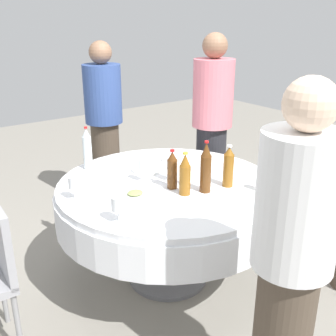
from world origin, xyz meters
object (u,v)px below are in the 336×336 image
(bottle_amber_far, at_px, (228,167))
(person_right, at_px, (104,125))
(wine_glass_north, at_px, (172,164))
(plate_mid, at_px, (178,159))
(person_outer, at_px, (291,259))
(plate_inner, at_px, (135,195))
(person_near, at_px, (212,128))
(wine_glass_east, at_px, (143,165))
(wine_glass_front, at_px, (118,205))
(bottle_clear_outer, at_px, (87,149))
(wine_glass_far, at_px, (265,176))
(wine_glass_mid, at_px, (74,183))
(bottle_brown_right, at_px, (206,168))
(plate_left, at_px, (147,170))
(bottle_brown_north, at_px, (172,170))
(dining_table, at_px, (168,202))
(bottle_amber_near, at_px, (185,175))

(bottle_amber_far, bearing_deg, person_right, 91.84)
(wine_glass_north, distance_m, plate_mid, 0.43)
(person_outer, bearing_deg, plate_inner, -75.01)
(plate_mid, bearing_deg, wine_glass_north, -133.64)
(person_near, bearing_deg, wine_glass_east, -98.92)
(bottle_amber_far, distance_m, wine_glass_front, 0.81)
(bottle_amber_far, xyz_separation_m, person_right, (-0.05, 1.58, -0.05))
(bottle_amber_far, relative_size, person_near, 0.17)
(bottle_clear_outer, distance_m, bottle_amber_far, 1.01)
(person_outer, bearing_deg, wine_glass_north, -91.71)
(wine_glass_front, bearing_deg, wine_glass_far, -11.66)
(wine_glass_north, xyz_separation_m, wine_glass_mid, (-0.64, 0.11, -0.01))
(bottle_brown_right, bearing_deg, bottle_clear_outer, 117.26)
(wine_glass_east, bearing_deg, wine_glass_north, -33.91)
(bottle_clear_outer, height_order, bottle_amber_far, bottle_clear_outer)
(wine_glass_north, xyz_separation_m, wine_glass_front, (-0.57, -0.29, -0.02))
(bottle_clear_outer, xyz_separation_m, plate_inner, (0.02, -0.61, -0.13))
(bottle_clear_outer, bearing_deg, wine_glass_front, -105.02)
(person_right, bearing_deg, person_near, -42.59)
(bottle_brown_right, distance_m, plate_left, 0.54)
(plate_mid, bearing_deg, wine_glass_mid, -168.37)
(bottle_amber_far, relative_size, plate_inner, 1.28)
(wine_glass_east, bearing_deg, person_near, 22.41)
(bottle_brown_right, xyz_separation_m, wine_glass_mid, (-0.70, 0.37, -0.05))
(bottle_brown_north, height_order, person_outer, person_outer)
(wine_glass_east, bearing_deg, bottle_amber_far, -44.67)
(wine_glass_north, height_order, wine_glass_mid, wine_glass_north)
(bottle_amber_far, xyz_separation_m, wine_glass_mid, (-0.88, 0.39, -0.03))
(bottle_clear_outer, bearing_deg, bottle_brown_right, -62.74)
(person_outer, xyz_separation_m, person_right, (0.42, 2.44, -0.01))
(dining_table, bearing_deg, plate_inner, -167.85)
(dining_table, distance_m, bottle_amber_near, 0.34)
(person_right, bearing_deg, wine_glass_east, -96.29)
(bottle_brown_north, xyz_separation_m, plate_left, (0.04, 0.35, -0.11))
(wine_glass_far, height_order, plate_left, wine_glass_far)
(person_near, height_order, person_outer, person_near)
(dining_table, xyz_separation_m, wine_glass_far, (0.40, -0.47, 0.25))
(wine_glass_north, relative_size, wine_glass_east, 1.07)
(bottle_brown_north, xyz_separation_m, person_outer, (-0.16, -1.05, -0.03))
(wine_glass_east, bearing_deg, person_outer, -93.45)
(bottle_brown_north, distance_m, person_outer, 1.06)
(bottle_brown_north, distance_m, person_right, 1.42)
(plate_left, xyz_separation_m, person_right, (0.22, 1.04, 0.07))
(dining_table, relative_size, bottle_brown_right, 4.50)
(wine_glass_north, xyz_separation_m, person_outer, (-0.23, -1.14, -0.03))
(bottle_amber_far, height_order, person_near, person_near)
(dining_table, relative_size, person_outer, 0.94)
(bottle_clear_outer, height_order, wine_glass_east, bottle_clear_outer)
(wine_glass_north, bearing_deg, bottle_brown_north, -124.41)
(person_right, bearing_deg, wine_glass_front, -105.69)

